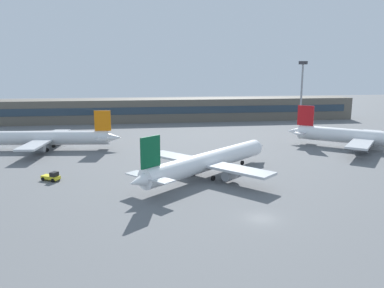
# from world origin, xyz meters

# --- Properties ---
(ground_plane) EXTENTS (400.00, 400.00, 0.00)m
(ground_plane) POSITION_xyz_m (0.00, 40.00, 0.00)
(ground_plane) COLOR slate
(terminal_building) EXTENTS (143.77, 12.13, 9.00)m
(terminal_building) POSITION_xyz_m (0.00, 104.14, 4.50)
(terminal_building) COLOR #5B564C
(terminal_building) RESTS_ON ground_plane
(airplane_near) EXTENTS (32.62, 29.59, 10.08)m
(airplane_near) POSITION_xyz_m (-3.09, 22.39, 3.07)
(airplane_near) COLOR white
(airplane_near) RESTS_ON ground_plane
(airplane_mid) EXTENTS (35.57, 31.24, 10.82)m
(airplane_mid) POSITION_xyz_m (42.44, 39.74, 3.30)
(airplane_mid) COLOR white
(airplane_mid) RESTS_ON ground_plane
(airplane_far) EXTENTS (41.46, 29.07, 10.25)m
(airplane_far) POSITION_xyz_m (-41.89, 52.86, 3.12)
(airplane_far) COLOR silver
(airplane_far) RESTS_ON ground_plane
(baggage_tug_yellow) EXTENTS (3.85, 3.17, 1.75)m
(baggage_tug_yellow) POSITION_xyz_m (-33.32, 23.46, 0.80)
(baggage_tug_yellow) COLOR yellow
(baggage_tug_yellow) RESTS_ON ground_plane
(floodlight_tower_west) EXTENTS (3.20, 0.80, 23.65)m
(floodlight_tower_west) POSITION_xyz_m (44.55, 87.68, 13.81)
(floodlight_tower_west) COLOR gray
(floodlight_tower_west) RESTS_ON ground_plane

